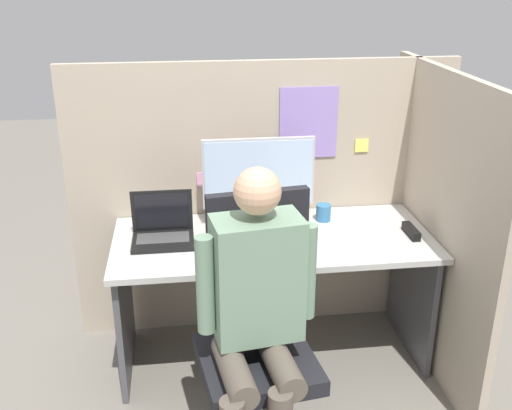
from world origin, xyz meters
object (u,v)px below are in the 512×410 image
object	(u,v)px
office_chair	(257,325)
person	(257,310)
carrot_toy	(248,254)
paper_box	(259,219)
monitor	(259,176)
coffee_mug	(323,213)
stapler	(411,231)
laptop	(163,231)

from	to	relation	value
office_chair	person	xyz separation A→B (m)	(-0.02, -0.18, 0.18)
carrot_toy	person	distance (m)	0.53
paper_box	monitor	xyz separation A→B (m)	(0.00, 0.00, 0.24)
carrot_toy	coffee_mug	world-z (taller)	coffee_mug
office_chair	coffee_mug	distance (m)	0.88
paper_box	person	bearing A→B (deg)	-97.91
person	coffee_mug	size ratio (longest dim) A/B	14.90
stapler	office_chair	xyz separation A→B (m)	(-0.85, -0.49, -0.16)
paper_box	monitor	distance (m)	0.24
paper_box	carrot_toy	bearing A→B (deg)	-104.61
carrot_toy	office_chair	xyz separation A→B (m)	(-0.00, -0.35, -0.16)
laptop	carrot_toy	distance (m)	0.47
laptop	person	size ratio (longest dim) A/B	0.23
stapler	person	bearing A→B (deg)	-142.32
person	office_chair	bearing A→B (deg)	82.10
stapler	carrot_toy	size ratio (longest dim) A/B	1.08
coffee_mug	paper_box	bearing A→B (deg)	-179.60
paper_box	person	size ratio (longest dim) A/B	0.25
office_chair	laptop	bearing A→B (deg)	123.65
stapler	office_chair	world-z (taller)	office_chair
laptop	carrot_toy	world-z (taller)	laptop
office_chair	coffee_mug	world-z (taller)	office_chair
paper_box	laptop	world-z (taller)	laptop
stapler	office_chair	size ratio (longest dim) A/B	0.15
office_chair	person	distance (m)	0.26
paper_box	monitor	bearing A→B (deg)	90.00
laptop	stapler	distance (m)	1.25
paper_box	office_chair	bearing A→B (deg)	-97.91
carrot_toy	coffee_mug	distance (m)	0.60
monitor	coffee_mug	bearing A→B (deg)	-0.06
person	coffee_mug	world-z (taller)	person
office_chair	person	bearing A→B (deg)	-97.90
paper_box	office_chair	world-z (taller)	office_chair
monitor	stapler	distance (m)	0.82
person	laptop	bearing A→B (deg)	115.61
laptop	stapler	world-z (taller)	laptop
carrot_toy	stapler	bearing A→B (deg)	9.97
monitor	stapler	size ratio (longest dim) A/B	3.52
paper_box	laptop	xyz separation A→B (m)	(-0.50, -0.14, 0.02)
monitor	coffee_mug	size ratio (longest dim) A/B	6.55
laptop	stapler	size ratio (longest dim) A/B	1.84
coffee_mug	office_chair	bearing A→B (deg)	-121.42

